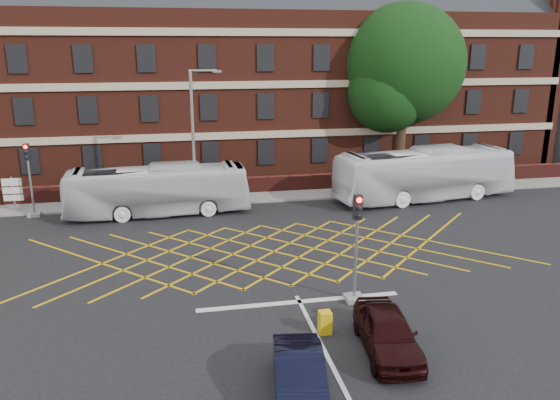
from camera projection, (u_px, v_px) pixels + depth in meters
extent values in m
plane|color=black|center=(282.00, 267.00, 24.52)|extent=(120.00, 120.00, 0.00)
cube|color=#531F15|center=(229.00, 93.00, 43.66)|extent=(50.00, 12.00, 12.00)
cube|color=black|center=(227.00, 14.00, 42.03)|extent=(51.00, 10.61, 10.61)
cube|color=#B7A88C|center=(237.00, 85.00, 37.65)|extent=(50.00, 0.18, 0.50)
cube|color=black|center=(238.00, 107.00, 38.07)|extent=(1.20, 0.14, 1.80)
cube|color=#4B1714|center=(244.00, 186.00, 36.64)|extent=(56.00, 0.50, 1.10)
cube|color=slate|center=(246.00, 197.00, 35.83)|extent=(60.00, 3.00, 0.12)
cube|color=#CC990C|center=(274.00, 251.00, 26.40)|extent=(8.22, 8.22, 0.02)
cube|color=silver|center=(299.00, 302.00, 21.21)|extent=(8.00, 0.30, 0.02)
imported|color=silver|center=(158.00, 190.00, 31.86)|extent=(10.68, 2.88, 2.95)
imported|color=white|center=(425.00, 174.00, 34.96)|extent=(12.26, 4.43, 3.34)
imported|color=black|center=(300.00, 378.00, 15.22)|extent=(1.97, 4.17, 1.32)
imported|color=black|center=(387.00, 332.00, 17.59)|extent=(2.12, 4.27, 1.40)
cylinder|color=black|center=(400.00, 133.00, 41.04)|extent=(0.90, 0.90, 6.55)
sphere|color=black|center=(404.00, 64.00, 39.67)|extent=(8.79, 8.79, 8.79)
sphere|color=black|center=(387.00, 93.00, 39.17)|extent=(5.71, 5.71, 5.71)
sphere|color=black|center=(417.00, 85.00, 41.13)|extent=(5.27, 5.27, 5.27)
cube|color=slate|center=(354.00, 298.00, 21.31)|extent=(0.70, 0.70, 0.20)
cylinder|color=gray|center=(356.00, 259.00, 20.86)|extent=(0.12, 0.12, 3.50)
cube|color=black|center=(358.00, 207.00, 20.30)|extent=(0.30, 0.25, 0.95)
sphere|color=#FF0C05|center=(359.00, 200.00, 20.08)|extent=(0.20, 0.20, 0.20)
cube|color=slate|center=(35.00, 214.00, 31.92)|extent=(0.70, 0.70, 0.20)
cylinder|color=gray|center=(31.00, 187.00, 31.47)|extent=(0.12, 0.12, 3.50)
cube|color=black|center=(27.00, 152.00, 30.91)|extent=(0.30, 0.25, 0.95)
sphere|color=#FF0C05|center=(25.00, 147.00, 30.69)|extent=(0.20, 0.20, 0.20)
cube|color=slate|center=(196.00, 209.00, 32.91)|extent=(1.00, 1.00, 0.20)
cylinder|color=gray|center=(193.00, 143.00, 31.81)|extent=(0.18, 0.18, 8.25)
cylinder|color=gray|center=(203.00, 71.00, 30.82)|extent=(1.60, 0.12, 0.12)
cube|color=gray|center=(217.00, 71.00, 30.98)|extent=(0.50, 0.20, 0.12)
cylinder|color=gray|center=(14.00, 195.00, 32.24)|extent=(0.10, 0.10, 2.20)
cube|color=silver|center=(11.00, 182.00, 31.95)|extent=(1.10, 0.06, 0.45)
cube|color=silver|center=(13.00, 190.00, 32.09)|extent=(1.10, 0.06, 0.40)
cube|color=silver|center=(14.00, 198.00, 32.21)|extent=(1.10, 0.06, 0.35)
cube|color=gold|center=(325.00, 322.00, 18.81)|extent=(0.42, 0.41, 0.81)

